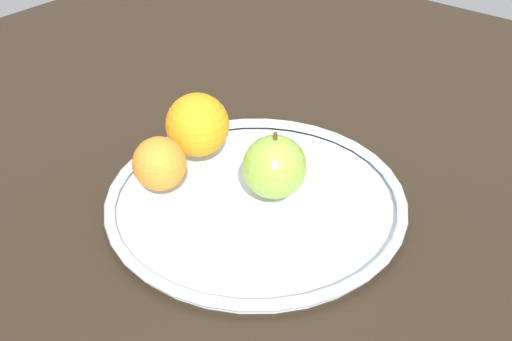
{
  "coord_description": "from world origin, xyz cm",
  "views": [
    {
      "loc": [
        -42.13,
        -34.29,
        42.98
      ],
      "look_at": [
        0.0,
        0.0,
        4.8
      ],
      "focal_mm": 42.85,
      "sensor_mm": 36.0,
      "label": 1
    }
  ],
  "objects_px": {
    "fruit_bowl": "(256,199)",
    "orange_front_right": "(198,125)",
    "orange_back_right": "(159,164)",
    "apple": "(275,167)"
  },
  "relations": [
    {
      "from": "apple",
      "to": "orange_back_right",
      "type": "xyz_separation_m",
      "value": [
        -0.07,
        0.11,
        -0.01
      ]
    },
    {
      "from": "apple",
      "to": "orange_front_right",
      "type": "distance_m",
      "value": 0.12
    },
    {
      "from": "fruit_bowl",
      "to": "orange_front_right",
      "type": "height_order",
      "value": "orange_front_right"
    },
    {
      "from": "fruit_bowl",
      "to": "apple",
      "type": "bearing_deg",
      "value": -52.6
    },
    {
      "from": "fruit_bowl",
      "to": "orange_back_right",
      "type": "xyz_separation_m",
      "value": [
        -0.06,
        0.09,
        0.04
      ]
    },
    {
      "from": "orange_front_right",
      "to": "orange_back_right",
      "type": "distance_m",
      "value": 0.08
    },
    {
      "from": "orange_front_right",
      "to": "fruit_bowl",
      "type": "bearing_deg",
      "value": -100.73
    },
    {
      "from": "apple",
      "to": "orange_back_right",
      "type": "bearing_deg",
      "value": 123.15
    },
    {
      "from": "orange_back_right",
      "to": "apple",
      "type": "bearing_deg",
      "value": -56.85
    },
    {
      "from": "fruit_bowl",
      "to": "orange_back_right",
      "type": "distance_m",
      "value": 0.11
    }
  ]
}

